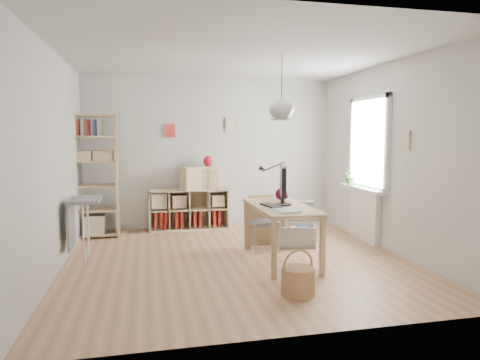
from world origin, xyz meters
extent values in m
plane|color=tan|center=(0.00, 0.00, 0.00)|extent=(4.50, 4.50, 0.00)
plane|color=silver|center=(0.00, 2.25, 1.35)|extent=(4.50, 0.00, 4.50)
plane|color=silver|center=(0.00, -2.25, 1.35)|extent=(4.50, 0.00, 4.50)
plane|color=silver|center=(-2.25, 0.00, 1.35)|extent=(0.00, 4.50, 4.50)
plane|color=silver|center=(2.25, 0.00, 1.35)|extent=(0.00, 4.50, 4.50)
plane|color=silver|center=(0.00, 0.00, 2.70)|extent=(4.50, 4.50, 0.00)
cylinder|color=black|center=(0.55, -0.15, 2.36)|extent=(0.01, 0.01, 0.68)
ellipsoid|color=white|center=(0.55, -0.15, 2.00)|extent=(0.32, 0.32, 0.27)
cube|color=white|center=(2.23, 0.60, 1.55)|extent=(0.03, 1.00, 1.30)
cube|color=white|center=(2.21, 0.06, 1.55)|extent=(0.06, 0.08, 1.46)
cube|color=white|center=(2.21, 1.14, 1.55)|extent=(0.06, 0.08, 1.46)
cube|color=white|center=(2.21, 0.60, 2.24)|extent=(0.06, 1.16, 0.08)
cube|color=white|center=(2.21, 0.60, 0.86)|extent=(0.06, 1.16, 0.08)
cube|color=white|center=(2.19, 0.60, 0.40)|extent=(0.10, 0.80, 0.80)
cube|color=white|center=(2.14, 0.60, 0.83)|extent=(0.22, 1.20, 0.06)
cube|color=tan|center=(0.55, -0.15, 0.73)|extent=(0.70, 1.50, 0.04)
cube|color=tan|center=(0.25, -0.85, 0.35)|extent=(0.06, 0.06, 0.71)
cube|color=tan|center=(0.25, 0.55, 0.35)|extent=(0.06, 0.06, 0.71)
cube|color=tan|center=(0.85, -0.85, 0.35)|extent=(0.06, 0.06, 0.71)
cube|color=tan|center=(0.85, 0.55, 0.35)|extent=(0.06, 0.06, 0.71)
cube|color=beige|center=(-0.45, 2.04, 0.01)|extent=(1.40, 0.38, 0.03)
cube|color=beige|center=(-0.45, 2.04, 0.70)|extent=(1.40, 0.38, 0.03)
cube|color=beige|center=(-1.14, 2.04, 0.36)|extent=(0.03, 0.38, 0.72)
cube|color=beige|center=(0.23, 2.04, 0.36)|extent=(0.03, 0.38, 0.72)
cube|color=beige|center=(-0.45, 2.22, 0.36)|extent=(1.40, 0.02, 0.72)
cube|color=maroon|center=(-1.03, 2.06, 0.19)|extent=(0.06, 0.26, 0.30)
cube|color=maroon|center=(-0.94, 2.06, 0.19)|extent=(0.05, 0.26, 0.30)
cube|color=maroon|center=(-0.86, 2.06, 0.19)|extent=(0.05, 0.26, 0.30)
cube|color=maroon|center=(-0.67, 2.06, 0.19)|extent=(0.05, 0.26, 0.30)
cube|color=maroon|center=(-0.58, 2.06, 0.19)|extent=(0.05, 0.26, 0.30)
cube|color=maroon|center=(-0.35, 2.06, 0.19)|extent=(0.06, 0.26, 0.30)
cube|color=maroon|center=(-0.26, 2.06, 0.19)|extent=(0.06, 0.26, 0.30)
cube|color=maroon|center=(0.00, 2.06, 0.19)|extent=(0.06, 0.26, 0.30)
cube|color=maroon|center=(0.09, 2.06, 0.19)|extent=(0.05, 0.26, 0.30)
cube|color=tan|center=(-2.41, 1.80, 1.00)|extent=(0.04, 0.38, 2.00)
cube|color=tan|center=(-1.65, 1.80, 1.00)|extent=(0.04, 0.38, 2.00)
cube|color=tan|center=(-2.03, 1.80, 0.05)|extent=(0.76, 0.38, 0.03)
cube|color=tan|center=(-2.03, 1.80, 0.45)|extent=(0.76, 0.38, 0.03)
cube|color=tan|center=(-2.03, 1.80, 0.85)|extent=(0.76, 0.38, 0.03)
cube|color=tan|center=(-2.03, 1.80, 1.25)|extent=(0.76, 0.38, 0.03)
cube|color=tan|center=(-2.03, 1.80, 1.65)|extent=(0.76, 0.38, 0.03)
cube|color=tan|center=(-2.03, 1.80, 1.98)|extent=(0.76, 0.38, 0.03)
cube|color=navy|center=(-2.31, 1.80, 1.79)|extent=(0.04, 0.18, 0.26)
cube|color=maroon|center=(-2.23, 1.80, 1.79)|extent=(0.04, 0.18, 0.26)
cube|color=beige|center=(-2.15, 1.80, 1.79)|extent=(0.04, 0.18, 0.26)
cube|color=maroon|center=(-2.07, 1.80, 1.79)|extent=(0.04, 0.18, 0.26)
cube|color=navy|center=(-1.97, 1.80, 1.79)|extent=(0.04, 0.18, 0.26)
cube|color=beige|center=(-1.87, 1.80, 1.79)|extent=(0.04, 0.18, 0.26)
cube|color=gray|center=(-1.97, 0.35, 0.83)|extent=(0.40, 0.55, 0.04)
cylinder|color=white|center=(-1.97, 0.13, 0.41)|extent=(0.03, 0.03, 0.82)
cylinder|color=white|center=(-1.97, 0.57, 0.41)|extent=(0.03, 0.03, 0.82)
cube|color=gray|center=(-2.15, 0.35, 0.50)|extent=(0.02, 0.50, 0.62)
cube|color=gray|center=(0.48, 0.39, 0.42)|extent=(0.40, 0.40, 0.06)
cube|color=tan|center=(0.32, 0.22, 0.19)|extent=(0.03, 0.03, 0.39)
cube|color=tan|center=(0.31, 0.55, 0.19)|extent=(0.03, 0.03, 0.39)
cube|color=tan|center=(0.65, 0.23, 0.19)|extent=(0.03, 0.03, 0.39)
cube|color=tan|center=(0.64, 0.56, 0.19)|extent=(0.03, 0.03, 0.39)
cube|color=tan|center=(0.47, 0.56, 0.62)|extent=(0.39, 0.04, 0.35)
cylinder|color=#A6734B|center=(0.36, -1.37, 0.15)|extent=(0.35, 0.35, 0.29)
torus|color=#A6734B|center=(0.36, -1.37, 0.31)|extent=(0.36, 0.10, 0.36)
cube|color=silver|center=(1.02, 0.58, 0.01)|extent=(0.70, 0.58, 0.02)
cube|color=silver|center=(0.74, 0.66, 0.16)|extent=(0.15, 0.40, 0.31)
cube|color=silver|center=(1.30, 0.49, 0.16)|extent=(0.15, 0.40, 0.31)
cube|color=silver|center=(0.96, 0.39, 0.16)|extent=(0.58, 0.20, 0.31)
cube|color=silver|center=(1.08, 0.77, 0.16)|extent=(0.58, 0.20, 0.31)
cube|color=silver|center=(1.13, 0.93, 0.45)|extent=(0.64, 0.37, 0.39)
sphere|color=yellow|center=(0.86, 0.56, 0.23)|extent=(0.14, 0.14, 0.14)
sphere|color=#174FA3|center=(1.13, 0.59, 0.23)|extent=(0.14, 0.14, 0.14)
sphere|color=#C75618|center=(0.99, 0.56, 0.23)|extent=(0.14, 0.14, 0.14)
sphere|color=#438F34|center=(1.15, 0.45, 0.23)|extent=(0.14, 0.14, 0.14)
cylinder|color=black|center=(0.58, -0.14, 0.76)|extent=(0.23, 0.23, 0.02)
cylinder|color=black|center=(0.58, -0.14, 0.82)|extent=(0.05, 0.05, 0.11)
cube|color=black|center=(0.58, -0.14, 1.07)|extent=(0.20, 0.58, 0.38)
cube|color=black|center=(0.41, -0.20, 0.76)|extent=(0.22, 0.41, 0.02)
cylinder|color=black|center=(0.82, 0.45, 0.77)|extent=(0.07, 0.07, 0.04)
cylinder|color=black|center=(0.82, 0.45, 1.00)|extent=(0.02, 0.02, 0.45)
cone|color=black|center=(0.44, 0.34, 1.20)|extent=(0.11, 0.08, 0.10)
sphere|color=#510A1A|center=(0.70, 0.28, 0.84)|extent=(0.17, 0.17, 0.17)
cube|color=white|center=(0.47, -0.65, 0.77)|extent=(0.28, 0.33, 0.03)
cube|color=beige|center=(-0.24, 2.04, 0.92)|extent=(0.77, 0.54, 0.40)
ellipsoid|color=maroon|center=(-0.10, 2.04, 1.21)|extent=(0.16, 0.16, 0.19)
imported|color=#2D6D28|center=(2.12, 0.95, 1.00)|extent=(0.28, 0.25, 0.28)
camera|label=1|loc=(-1.17, -5.48, 1.67)|focal=32.00mm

